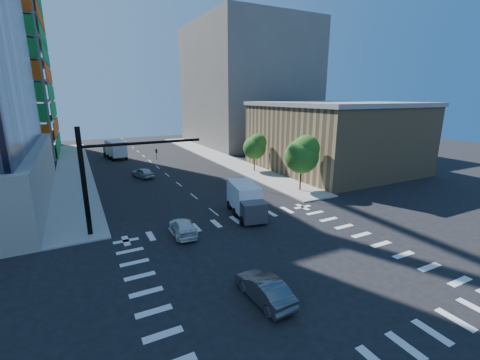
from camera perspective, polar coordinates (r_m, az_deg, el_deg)
ground at (r=23.37m, az=7.13°, el=-14.75°), size 160.00×160.00×0.00m
road_markings at (r=23.36m, az=7.13°, el=-14.74°), size 20.00×20.00×0.01m
sidewalk_ne at (r=62.66m, az=-4.09°, el=4.16°), size 5.00×60.00×0.15m
sidewalk_nw at (r=57.78m, az=-27.50°, el=1.63°), size 5.00×60.00×0.15m
commercial_building at (r=53.69m, az=16.27°, el=7.52°), size 20.50×22.50×10.60m
bg_building_ne at (r=81.51m, az=1.13°, el=16.43°), size 24.00×30.00×28.00m
signal_mast_nw at (r=28.82m, az=-23.22°, el=1.57°), size 10.20×0.40×9.00m
tree_south at (r=39.67m, az=11.14°, el=4.58°), size 4.16×4.16×6.82m
tree_north at (r=49.76m, az=2.78°, el=6.02°), size 3.54×3.52×5.78m
car_nb_far at (r=41.04m, az=0.45°, el=-0.59°), size 2.58×4.86×1.30m
car_sb_near at (r=28.00m, az=-10.10°, el=-8.23°), size 2.21×4.62×1.30m
car_sb_mid at (r=48.55m, az=-16.91°, el=1.25°), size 3.01×4.53×1.43m
car_sb_cross at (r=19.47m, az=4.34°, el=-18.73°), size 1.75×4.46×1.44m
box_truck_near at (r=31.39m, az=1.14°, el=-4.07°), size 3.58×6.23×3.07m
box_truck_far at (r=65.56m, az=-21.41°, el=4.92°), size 3.76×6.85×3.40m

